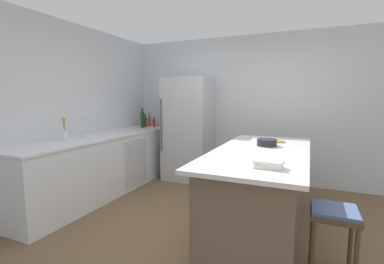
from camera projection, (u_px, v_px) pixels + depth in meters
ground_plane at (219, 237)px, 2.95m from camera, size 7.20×7.20×0.00m
wall_rear at (259, 109)px, 4.83m from camera, size 6.00×0.10×2.60m
wall_left at (53, 113)px, 3.76m from camera, size 0.10×6.00×2.60m
counter_run_left at (105, 164)px, 4.24m from camera, size 0.67×3.08×0.93m
kitchen_island at (260, 189)px, 3.10m from camera, size 1.01×2.27×0.92m
refrigerator at (189, 129)px, 4.99m from camera, size 0.82×0.74×1.86m
bar_stool at (334, 222)px, 2.18m from camera, size 0.36×0.36×0.63m
sink_faucet at (84, 127)px, 3.87m from camera, size 0.15×0.05×0.30m
flower_vase at (65, 134)px, 3.56m from camera, size 0.08×0.08×0.33m
vinegar_bottle at (149, 121)px, 5.50m from camera, size 0.05×0.05×0.27m
hot_sauce_bottle at (154, 123)px, 5.35m from camera, size 0.05×0.05×0.20m
syrup_bottle at (145, 122)px, 5.32m from camera, size 0.06×0.06×0.25m
wine_bottle at (142, 119)px, 5.21m from camera, size 0.07×0.07×0.38m
cookbook_stack at (269, 164)px, 2.28m from camera, size 0.24×0.18×0.07m
mixing_bowl at (267, 142)px, 3.31m from camera, size 0.24×0.24×0.08m
cutting_board at (271, 141)px, 3.63m from camera, size 0.34×0.20×0.02m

